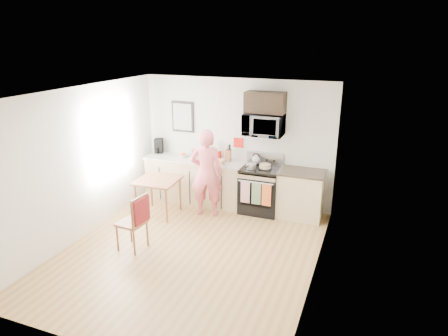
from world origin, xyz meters
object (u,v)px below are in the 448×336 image
at_px(person, 207,173).
at_px(dining_table, 158,184).
at_px(microwave, 264,125).
at_px(cake, 265,166).
at_px(chair, 138,216).
at_px(range, 260,191).

bearing_deg(person, dining_table, 6.30).
bearing_deg(microwave, person, -146.12).
bearing_deg(cake, microwave, 123.76).
distance_m(dining_table, chair, 1.42).
height_order(microwave, person, microwave).
height_order(range, person, person).
bearing_deg(dining_table, range, 25.04).
relative_size(microwave, person, 0.44).
distance_m(range, cake, 0.54).
relative_size(person, chair, 1.79).
relative_size(person, cake, 6.40).
bearing_deg(range, dining_table, -154.96).
height_order(chair, cake, cake).
xyz_separation_m(dining_table, cake, (1.92, 0.83, 0.32)).
bearing_deg(cake, dining_table, -156.56).
bearing_deg(range, microwave, 90.06).
distance_m(range, person, 1.16).
distance_m(microwave, chair, 2.95).
bearing_deg(chair, range, 62.81).
distance_m(dining_table, cake, 2.11).
xyz_separation_m(microwave, chair, (-1.42, -2.32, -1.14)).
xyz_separation_m(person, chair, (-0.48, -1.69, -0.24)).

